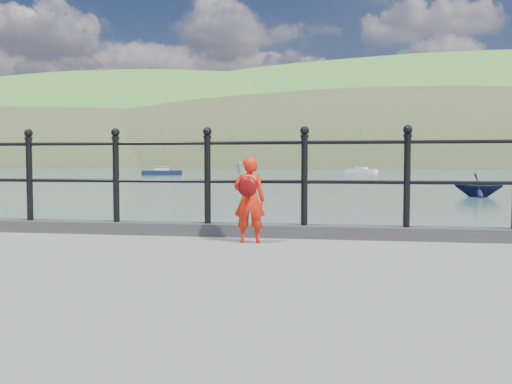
% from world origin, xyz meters
% --- Properties ---
extents(ground, '(600.00, 600.00, 0.00)m').
position_xyz_m(ground, '(0.00, 0.00, 0.00)').
color(ground, '#2D4251').
rests_on(ground, ground).
extents(kerb, '(60.00, 0.30, 0.15)m').
position_xyz_m(kerb, '(0.00, -0.15, 1.07)').
color(kerb, '#28282B').
rests_on(kerb, quay).
extents(railing, '(18.11, 0.11, 1.20)m').
position_xyz_m(railing, '(0.00, -0.15, 1.82)').
color(railing, black).
rests_on(railing, kerb).
extents(far_shore, '(830.00, 200.00, 156.00)m').
position_xyz_m(far_shore, '(38.34, 239.41, -22.57)').
color(far_shore, '#333A21').
rests_on(far_shore, ground).
extents(child, '(0.38, 0.32, 0.97)m').
position_xyz_m(child, '(0.02, -0.68, 1.50)').
color(child, red).
rests_on(child, quay).
extents(launch_white, '(2.59, 5.38, 2.00)m').
position_xyz_m(launch_white, '(-10.18, 55.60, 1.00)').
color(launch_white, silver).
rests_on(launch_white, ground).
extents(launch_navy, '(2.97, 2.74, 1.31)m').
position_xyz_m(launch_navy, '(8.42, 24.58, 0.65)').
color(launch_navy, black).
rests_on(launch_navy, ground).
extents(sailboat_left, '(5.93, 3.89, 8.15)m').
position_xyz_m(sailboat_left, '(-25.03, 68.98, 0.34)').
color(sailboat_left, black).
rests_on(sailboat_left, ground).
extents(sailboat_deep, '(5.78, 4.30, 8.47)m').
position_xyz_m(sailboat_deep, '(4.29, 91.16, 0.34)').
color(sailboat_deep, white).
rests_on(sailboat_deep, ground).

